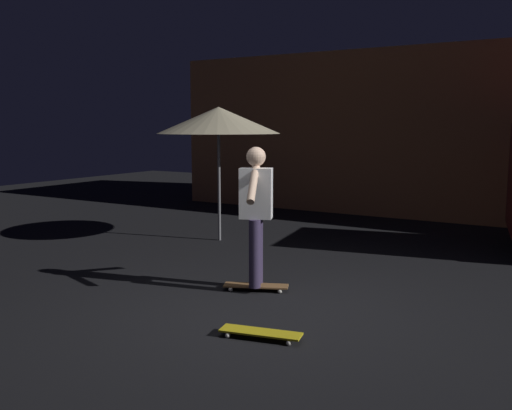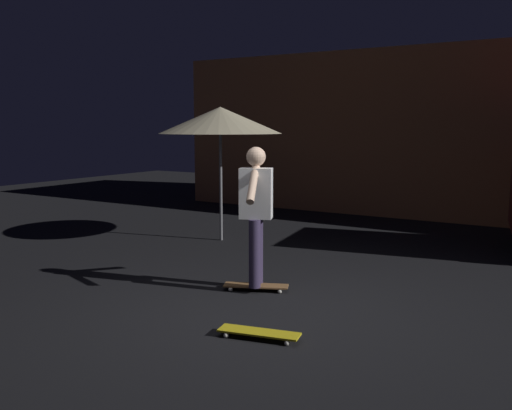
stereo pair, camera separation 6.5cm
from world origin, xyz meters
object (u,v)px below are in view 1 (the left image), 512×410
(patio_umbrella, at_px, (219,120))
(skateboard_ridden, at_px, (256,286))
(skateboard_spare, at_px, (261,333))
(skater, at_px, (256,206))

(patio_umbrella, height_order, skateboard_ridden, patio_umbrella)
(skateboard_ridden, bearing_deg, skateboard_spare, -57.05)
(patio_umbrella, bearing_deg, skater, -46.85)
(patio_umbrella, xyz_separation_m, skater, (2.14, -2.28, -1.04))
(skateboard_spare, height_order, skater, skater)
(skateboard_ridden, relative_size, skater, 0.48)
(patio_umbrella, height_order, skateboard_spare, patio_umbrella)
(skateboard_ridden, height_order, skateboard_spare, same)
(patio_umbrella, xyz_separation_m, skateboard_ridden, (2.14, -2.28, -2.02))
(patio_umbrella, relative_size, skateboard_spare, 2.86)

